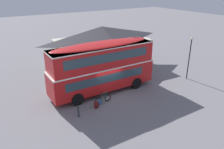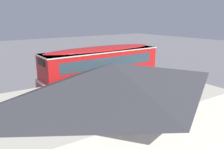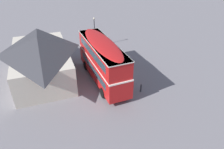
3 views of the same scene
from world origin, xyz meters
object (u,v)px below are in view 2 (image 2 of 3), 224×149
Objects in this scene: double_decker_bus at (102,73)px; kerb_bollard at (118,82)px; water_bottle_green_metal at (110,89)px; touring_bicycle at (101,90)px; backpack_on_ground at (106,88)px.

kerb_bollard is at bearing -142.92° from double_decker_bus.
water_bottle_green_metal is 1.52m from kerb_bollard.
kerb_bollard is at bearing -162.19° from touring_bicycle.
touring_bicycle reaches higher than backpack_on_ground.
double_decker_bus is 3.93m from backpack_on_ground.
kerb_bollard is (-2.67, -0.86, 0.13)m from touring_bicycle.
kerb_bollard is (-1.34, -0.59, 0.40)m from water_bottle_green_metal.
backpack_on_ground is at bearing -129.53° from double_decker_bus.
water_bottle_green_metal is (-0.46, 0.14, -0.19)m from backpack_on_ground.
touring_bicycle is 0.95m from backpack_on_ground.
backpack_on_ground is 0.59× the size of kerb_bollard.
backpack_on_ground reaches higher than water_bottle_green_metal.
water_bottle_green_metal is at bearing -168.73° from touring_bicycle.
double_decker_bus is 5.24m from kerb_bollard.
double_decker_bus reaches higher than water_bottle_green_metal.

